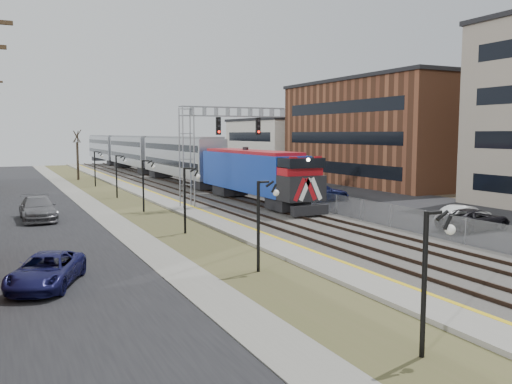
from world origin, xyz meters
TOP-DOWN VIEW (x-y plane):
  - ground at (0.00, 0.00)m, footprint 160.00×160.00m
  - street_west at (-11.50, 35.00)m, footprint 7.00×120.00m
  - sidewalk at (-7.00, 35.00)m, footprint 2.00×120.00m
  - grass_median at (-4.00, 35.00)m, footprint 4.00×120.00m
  - platform at (-1.00, 35.00)m, footprint 2.00×120.00m
  - ballast_bed at (4.00, 35.00)m, footprint 8.00×120.00m
  - parking_lot at (16.00, 35.00)m, footprint 16.00×120.00m
  - platform_edge at (-0.12, 35.00)m, footprint 0.24×120.00m
  - track_near at (2.00, 35.00)m, footprint 1.58×120.00m
  - track_far at (5.50, 35.00)m, footprint 1.58×120.00m
  - train at (5.50, 63.75)m, footprint 3.00×85.85m
  - signal_gantry at (1.22, 27.99)m, footprint 9.00×1.07m
  - lampposts at (-4.00, 18.29)m, footprint 0.14×62.14m
  - fence at (8.20, 35.00)m, footprint 0.04×120.00m
  - buildings_east at (30.00, 31.18)m, footprint 16.00×76.00m
  - bare_trees at (-12.66, 38.91)m, footprint 12.30×42.30m
  - car_lot_b at (13.25, 12.87)m, footprint 4.16×1.80m
  - car_lot_c at (12.46, 11.32)m, footprint 4.95×2.44m
  - car_lot_d at (11.77, 27.86)m, footprint 5.53×2.62m
  - car_lot_e at (11.81, 27.99)m, footprint 4.85×2.70m
  - car_lot_f at (10.85, 33.16)m, footprint 4.69×2.64m
  - car_street_a at (-12.46, 9.60)m, footprint 3.72×5.08m
  - car_street_b at (-11.55, 27.35)m, footprint 2.35×5.60m

SIDE VIEW (x-z plane):
  - ground at x=0.00m, z-range 0.00..0.00m
  - street_west at x=-11.50m, z-range 0.00..0.04m
  - parking_lot at x=16.00m, z-range 0.00..0.04m
  - grass_median at x=-4.00m, z-range 0.00..0.06m
  - sidewalk at x=-7.00m, z-range 0.00..0.08m
  - ballast_bed at x=4.00m, z-range 0.00..0.20m
  - platform at x=-1.00m, z-range 0.00..0.24m
  - platform_edge at x=-0.12m, z-range 0.24..0.25m
  - track_near at x=2.00m, z-range 0.20..0.35m
  - track_far at x=5.50m, z-range 0.20..0.35m
  - car_street_a at x=-12.46m, z-range 0.00..1.28m
  - car_lot_b at x=13.25m, z-range 0.00..1.33m
  - car_lot_c at x=12.46m, z-range 0.00..1.35m
  - car_lot_f at x=10.85m, z-range 0.00..1.46m
  - car_lot_d at x=11.77m, z-range 0.00..1.56m
  - car_lot_e at x=11.81m, z-range 0.00..1.56m
  - fence at x=8.20m, z-range 0.00..1.60m
  - car_street_b at x=-11.55m, z-range 0.00..1.61m
  - lampposts at x=-4.00m, z-range 0.00..4.00m
  - bare_trees at x=-12.66m, z-range -0.27..5.68m
  - train at x=5.50m, z-range 0.26..5.58m
  - signal_gantry at x=1.22m, z-range 1.51..9.66m
  - buildings_east at x=30.00m, z-range -1.19..13.81m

